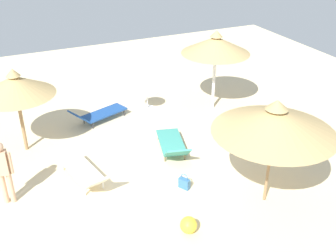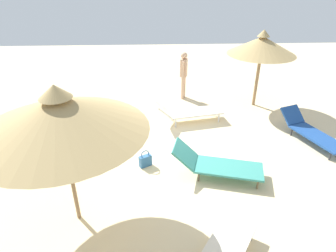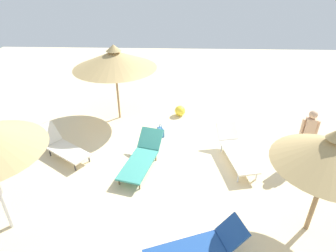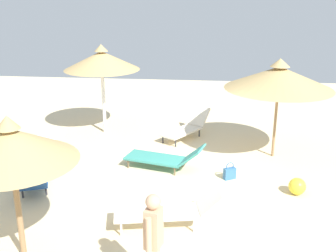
# 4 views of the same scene
# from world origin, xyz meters

# --- Properties ---
(ground) EXTENTS (24.00, 24.00, 0.10)m
(ground) POSITION_xyz_m (0.00, 0.00, -0.05)
(ground) COLOR beige
(parasol_umbrella_center) EXTENTS (2.19, 2.19, 2.57)m
(parasol_umbrella_center) POSITION_xyz_m (-2.78, 2.63, 2.07)
(parasol_umbrella_center) COLOR olive
(parasol_umbrella_center) RESTS_ON ground
(parasol_umbrella_back) EXTENTS (2.87, 2.87, 2.74)m
(parasol_umbrella_back) POSITION_xyz_m (2.29, -2.34, 2.23)
(parasol_umbrella_back) COLOR olive
(parasol_umbrella_back) RESTS_ON ground
(lounge_chair_far_right) EXTENTS (1.01, 2.17, 0.74)m
(lounge_chair_far_right) POSITION_xyz_m (-1.59, 0.16, 0.36)
(lounge_chair_far_right) COLOR silver
(lounge_chair_far_right) RESTS_ON ground
(lounge_chair_far_left) EXTENTS (1.19, 2.15, 0.72)m
(lounge_chair_far_left) POSITION_xyz_m (1.11, 0.53, 0.32)
(lounge_chair_far_left) COLOR teal
(lounge_chair_far_left) RESTS_ON ground
(lounge_chair_near_right) EXTENTS (1.84, 1.52, 0.83)m
(lounge_chair_near_right) POSITION_xyz_m (3.55, 0.13, 0.35)
(lounge_chair_near_right) COLOR silver
(lounge_chair_near_right) RESTS_ON ground
(lounge_chair_front) EXTENTS (2.10, 1.27, 0.67)m
(lounge_chair_front) POSITION_xyz_m (-0.31, 3.45, 0.30)
(lounge_chair_front) COLOR #1E478C
(lounge_chair_front) RESTS_ON ground
(person_standing_edge) EXTENTS (0.45, 0.28, 1.70)m
(person_standing_edge) POSITION_xyz_m (-3.50, 0.21, 0.97)
(person_standing_edge) COLOR tan
(person_standing_edge) RESTS_ON ground
(handbag) EXTENTS (0.26, 0.33, 0.45)m
(handbag) POSITION_xyz_m (0.67, -1.09, 0.16)
(handbag) COLOR #336699
(handbag) RESTS_ON ground
(side_table_round) EXTENTS (0.76, 0.76, 0.65)m
(side_table_round) POSITION_xyz_m (1.60, 3.74, 0.45)
(side_table_round) COLOR silver
(side_table_round) RESTS_ON ground
(beach_ball) EXTENTS (0.39, 0.39, 0.39)m
(beach_ball) POSITION_xyz_m (0.03, -2.59, 0.20)
(beach_ball) COLOR yellow
(beach_ball) RESTS_ON ground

